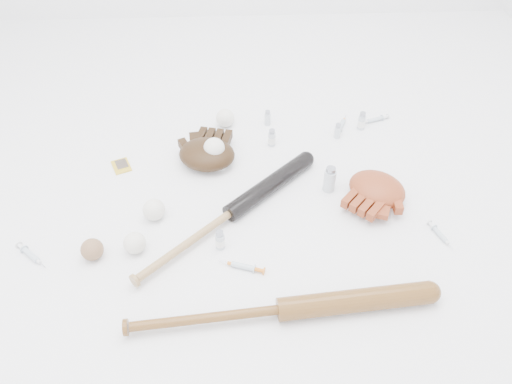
{
  "coord_description": "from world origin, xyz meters",
  "views": [
    {
      "loc": [
        -0.04,
        -1.21,
        1.17
      ],
      "look_at": [
        0.02,
        -0.01,
        0.06
      ],
      "focal_mm": 35.0,
      "sensor_mm": 36.0,
      "label": 1
    }
  ],
  "objects_px": {
    "bat_dark": "(230,213)",
    "pedestal": "(215,161)",
    "bat_wood": "(281,309)",
    "glove_dark": "(207,154)"
  },
  "relations": [
    {
      "from": "bat_dark",
      "to": "bat_wood",
      "type": "distance_m",
      "value": 0.4
    },
    {
      "from": "bat_dark",
      "to": "pedestal",
      "type": "height_order",
      "value": "bat_dark"
    },
    {
      "from": "bat_dark",
      "to": "bat_wood",
      "type": "xyz_separation_m",
      "value": [
        0.13,
        -0.37,
        0.0
      ]
    },
    {
      "from": "bat_dark",
      "to": "pedestal",
      "type": "xyz_separation_m",
      "value": [
        -0.05,
        0.28,
        -0.01
      ]
    },
    {
      "from": "bat_dark",
      "to": "glove_dark",
      "type": "bearing_deg",
      "value": 62.58
    },
    {
      "from": "glove_dark",
      "to": "pedestal",
      "type": "height_order",
      "value": "glove_dark"
    },
    {
      "from": "bat_wood",
      "to": "glove_dark",
      "type": "bearing_deg",
      "value": 102.93
    },
    {
      "from": "bat_dark",
      "to": "glove_dark",
      "type": "relative_size",
      "value": 3.29
    },
    {
      "from": "bat_wood",
      "to": "glove_dark",
      "type": "height_order",
      "value": "glove_dark"
    },
    {
      "from": "bat_wood",
      "to": "pedestal",
      "type": "distance_m",
      "value": 0.68
    }
  ]
}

